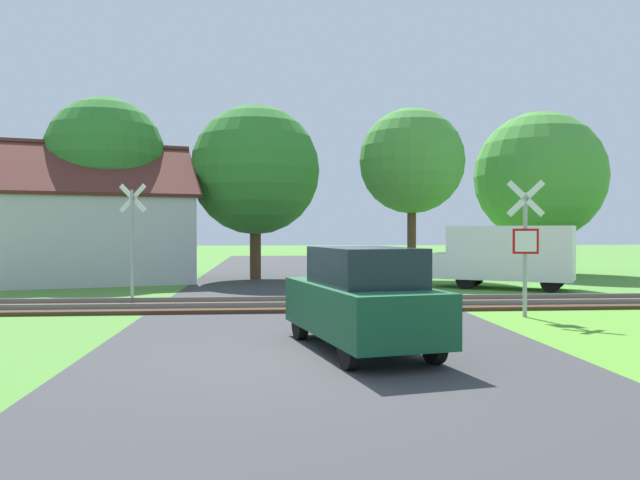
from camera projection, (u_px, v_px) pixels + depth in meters
ground_plane at (329, 357)px, 10.17m from camera, size 160.00×160.00×0.00m
road_asphalt at (319, 336)px, 12.16m from camera, size 8.01×80.00×0.01m
rail_track at (305, 305)px, 16.86m from camera, size 60.00×2.60×0.22m
stop_sign_near at (525, 241)px, 14.81m from camera, size 0.86×0.23×3.27m
crossing_sign_far at (132, 233)px, 18.75m from camera, size 0.85×0.27×3.49m
house at (89, 235)px, 25.21m from camera, size 9.45×8.25×5.67m
tree_left at (105, 157)px, 25.99m from camera, size 4.95×4.95×7.63m
tree_center at (255, 170)px, 26.66m from camera, size 5.51×5.51×7.43m
tree_far at (540, 177)px, 29.91m from camera, size 6.20×6.20×7.77m
tree_right at (412, 161)px, 26.86m from camera, size 4.54×4.54×7.35m
mail_truck at (506, 254)px, 22.23m from camera, size 5.16×4.08×2.24m
parked_car at (361, 299)px, 10.66m from camera, size 2.47×4.26×1.78m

